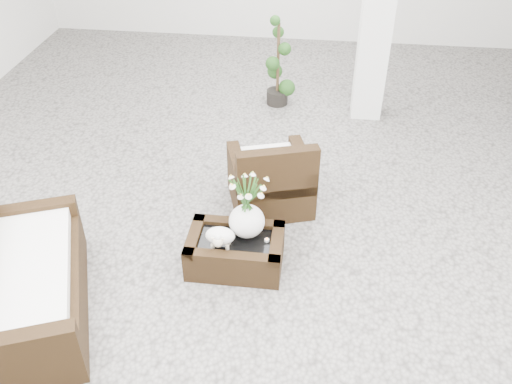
# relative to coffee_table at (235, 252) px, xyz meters

# --- Properties ---
(ground) EXTENTS (11.00, 11.00, 0.00)m
(ground) POSITION_rel_coffee_table_xyz_m (0.15, 0.46, -0.16)
(ground) COLOR gray
(ground) RESTS_ON ground
(coffee_table) EXTENTS (0.90, 0.60, 0.31)m
(coffee_table) POSITION_rel_coffee_table_xyz_m (0.00, 0.00, 0.00)
(coffee_table) COLOR #301F0E
(coffee_table) RESTS_ON ground
(sheep_figurine) EXTENTS (0.28, 0.23, 0.21)m
(sheep_figurine) POSITION_rel_coffee_table_xyz_m (-0.12, -0.10, 0.26)
(sheep_figurine) COLOR white
(sheep_figurine) RESTS_ON coffee_table
(planter_narcissus) EXTENTS (0.44, 0.44, 0.80)m
(planter_narcissus) POSITION_rel_coffee_table_xyz_m (0.10, 0.10, 0.56)
(planter_narcissus) COLOR white
(planter_narcissus) RESTS_ON coffee_table
(tealight) EXTENTS (0.04, 0.04, 0.03)m
(tealight) POSITION_rel_coffee_table_xyz_m (0.30, 0.02, 0.17)
(tealight) COLOR white
(tealight) RESTS_ON coffee_table
(armchair) EXTENTS (1.04, 1.02, 0.89)m
(armchair) POSITION_rel_coffee_table_xyz_m (0.23, 1.02, 0.29)
(armchair) COLOR #301F0E
(armchair) RESTS_ON ground
(loveseat) EXTENTS (1.39, 1.89, 0.91)m
(loveseat) POSITION_rel_coffee_table_xyz_m (-1.63, -0.81, 0.30)
(loveseat) COLOR #301F0E
(loveseat) RESTS_ON ground
(topiary) EXTENTS (0.34, 0.34, 1.28)m
(topiary) POSITION_rel_coffee_table_xyz_m (0.09, 3.40, 0.48)
(topiary) COLOR #1B3D13
(topiary) RESTS_ON ground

